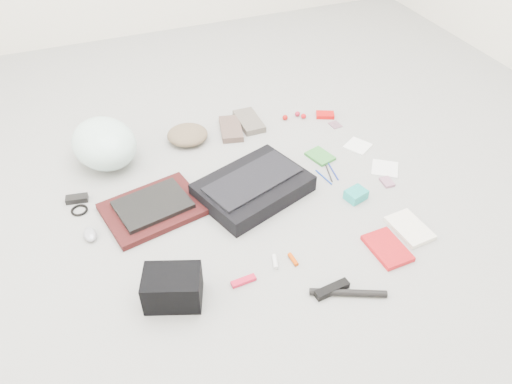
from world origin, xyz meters
name	(u,v)px	position (x,y,z in m)	size (l,w,h in m)	color
ground_plane	(256,200)	(0.00, 0.00, 0.00)	(4.00, 4.00, 0.00)	gray
messenger_bag	(253,187)	(0.00, 0.05, 0.04)	(0.48, 0.34, 0.08)	black
bag_flap	(253,180)	(0.00, 0.05, 0.09)	(0.44, 0.20, 0.01)	black
laptop_sleeve	(153,209)	(-0.45, 0.10, 0.01)	(0.41, 0.31, 0.03)	#390F10
laptop	(153,205)	(-0.45, 0.10, 0.04)	(0.30, 0.22, 0.02)	black
bike_helmet	(104,143)	(-0.57, 0.54, 0.11)	(0.29, 0.37, 0.22)	white
beanie	(187,135)	(-0.16, 0.57, 0.04)	(0.21, 0.20, 0.07)	brown
mitten_left	(231,129)	(0.08, 0.57, 0.02)	(0.11, 0.22, 0.03)	brown
mitten_right	(249,121)	(0.20, 0.60, 0.02)	(0.11, 0.22, 0.03)	#645B52
power_brick	(77,199)	(-0.75, 0.30, 0.01)	(0.10, 0.04, 0.03)	black
cable_coil	(79,210)	(-0.75, 0.22, 0.01)	(0.07, 0.07, 0.01)	black
mouse	(90,234)	(-0.73, 0.04, 0.02)	(0.05, 0.09, 0.03)	#9798A4
camera_bag	(173,288)	(-0.48, -0.40, 0.07)	(0.21, 0.14, 0.13)	black
multitool	(243,281)	(-0.22, -0.42, 0.01)	(0.10, 0.03, 0.02)	red
toiletry_tube_white	(275,262)	(-0.07, -0.38, 0.01)	(0.02, 0.02, 0.07)	silver
toiletry_tube_orange	(293,259)	(0.00, -0.39, 0.01)	(0.02, 0.02, 0.06)	#CE4101
u_lock	(332,289)	(0.07, -0.58, 0.01)	(0.14, 0.03, 0.03)	black
bike_pump	(348,293)	(0.12, -0.62, 0.01)	(0.03, 0.03, 0.29)	black
book_red	(387,248)	(0.38, -0.48, 0.01)	(0.13, 0.20, 0.02)	red
book_white	(409,228)	(0.53, -0.41, 0.01)	(0.13, 0.19, 0.02)	silver
notepad	(320,156)	(0.42, 0.18, 0.01)	(0.10, 0.13, 0.02)	#327E33
pen_blue	(324,177)	(0.36, 0.03, 0.00)	(0.01, 0.01, 0.12)	#1032A0
pen_black	(329,173)	(0.40, 0.05, 0.00)	(0.01, 0.01, 0.13)	black
pen_navy	(333,171)	(0.42, 0.05, 0.00)	(0.01, 0.01, 0.13)	navy
accordion_wallet	(356,195)	(0.42, -0.16, 0.02)	(0.09, 0.07, 0.05)	teal
card_deck	(387,182)	(0.62, -0.12, 0.01)	(0.05, 0.07, 0.01)	#A06883
napkin_top	(358,146)	(0.64, 0.19, 0.00)	(0.12, 0.12, 0.01)	white
napkin_bottom	(385,169)	(0.67, -0.02, 0.00)	(0.12, 0.12, 0.01)	white
lollipop_a	(285,117)	(0.40, 0.56, 0.01)	(0.03, 0.03, 0.03)	#A50F0C
lollipop_b	(297,114)	(0.48, 0.57, 0.01)	(0.03, 0.03, 0.03)	maroon
lollipop_c	(304,116)	(0.50, 0.54, 0.01)	(0.03, 0.03, 0.03)	red
altoids_tin	(325,115)	(0.62, 0.51, 0.01)	(0.10, 0.06, 0.02)	red
stamp_sheet	(335,125)	(0.63, 0.41, 0.00)	(0.05, 0.07, 0.00)	#82586A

